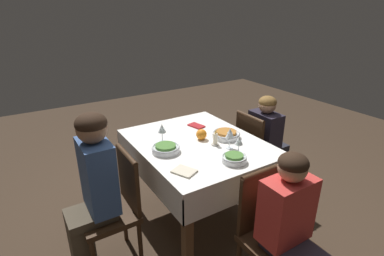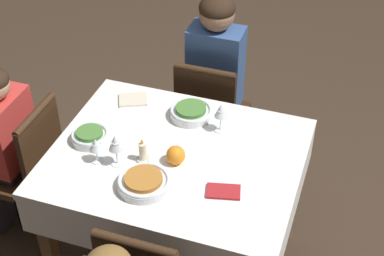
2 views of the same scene
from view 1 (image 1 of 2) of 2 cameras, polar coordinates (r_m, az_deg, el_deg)
name	(u,v)px [view 1 (image 1 of 2)]	position (r m, az deg, el deg)	size (l,w,h in m)	color
ground_plane	(197,220)	(2.77, 0.87, -17.16)	(8.00, 8.00, 0.00)	#3D2D21
dining_table	(197,153)	(2.41, 0.97, -4.88)	(1.13, 0.92, 0.77)	white
chair_south	(116,205)	(2.21, -14.29, -14.01)	(0.37, 0.38, 0.86)	#382314
chair_east	(271,231)	(2.01, 14.77, -18.38)	(0.38, 0.37, 0.86)	#382314
chair_north	(256,151)	(2.93, 12.08, -4.25)	(0.37, 0.38, 0.86)	#382314
person_adult_denim	(92,188)	(2.08, -18.50, -10.83)	(0.30, 0.34, 1.17)	#4C4233
person_child_red	(292,233)	(1.88, 18.52, -18.40)	(0.33, 0.30, 1.05)	#383342
person_child_dark	(268,140)	(3.00, 14.34, -2.26)	(0.30, 0.33, 1.00)	#282833
bowl_south	(166,148)	(2.20, -5.04, -3.89)	(0.21, 0.21, 0.06)	silver
wine_glass_south	(162,129)	(2.32, -5.74, -0.23)	(0.06, 0.06, 0.15)	white
bowl_east	(234,158)	(2.07, 8.02, -5.73)	(0.17, 0.17, 0.06)	silver
wine_glass_east	(239,141)	(2.18, 8.93, -2.52)	(0.06, 0.06, 0.13)	white
bowl_north	(226,134)	(2.44, 6.52, -1.20)	(0.23, 0.23, 0.06)	silver
wine_glass_north	(230,134)	(2.22, 7.23, -1.10)	(0.07, 0.07, 0.16)	white
candle_centerpiece	(215,140)	(2.29, 4.46, -2.31)	(0.06, 0.06, 0.12)	beige
orange_fruit	(201,134)	(2.38, 1.81, -1.23)	(0.09, 0.09, 0.09)	orange
napkin_red_folded	(184,171)	(1.94, -1.48, -8.23)	(0.18, 0.16, 0.01)	beige
napkin_spare_side	(196,126)	(2.65, 0.84, 0.44)	(0.16, 0.12, 0.01)	#AD2328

